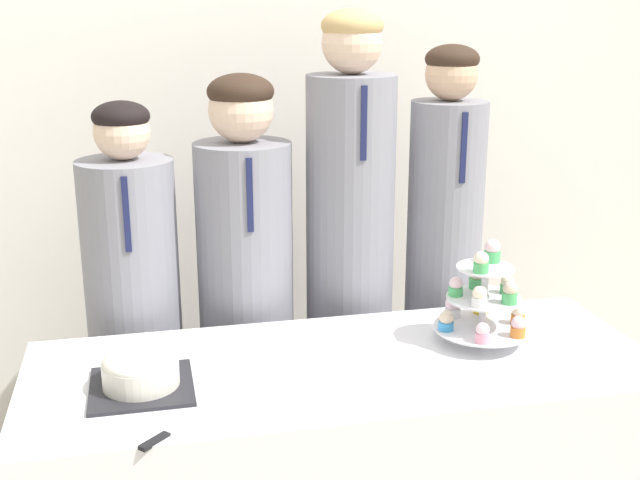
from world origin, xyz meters
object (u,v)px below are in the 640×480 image
Objects in this scene: round_cake at (141,369)px; student_2 at (350,277)px; cupcake_stand at (484,300)px; cake_knife at (170,432)px; student_3 at (442,284)px; student_1 at (247,312)px; student_0 at (136,335)px.

student_2 is (0.68, 0.56, -0.00)m from round_cake.
cupcake_stand is (0.94, 0.09, 0.07)m from round_cake.
cake_knife is 0.94m from cupcake_stand.
student_3 is at bearing 29.17° from round_cake.
cake_knife is at bearing -128.00° from student_2.
round_cake is at bearing -174.81° from cupcake_stand.
student_1 is 0.67m from student_3.
cupcake_stand is at bearing -97.85° from student_3.
cupcake_stand is 0.55m from student_2.
student_3 is at bearing -0.00° from student_0.
student_1 reaches higher than round_cake.
student_2 is (0.34, 0.00, 0.09)m from student_1.
cupcake_stand is 0.20× the size of student_1.
student_2 is at bearing 0.00° from student_0.
cake_knife is 0.14× the size of student_1.
round_cake is 0.18× the size of student_0.
student_1 is at bearing 0.00° from student_0.
cake_knife is at bearing -109.21° from student_1.
round_cake is 0.16× the size of student_3.
student_2 reaches higher than student_0.
round_cake is 0.94m from cupcake_stand.
round_cake is 0.25m from cake_knife.
student_2 is at bearing 180.00° from student_3.
student_0 reaches higher than cake_knife.
student_1 reaches higher than cupcake_stand.
student_3 is (0.94, 0.79, 0.00)m from cake_knife.
cupcake_stand is at bearing -23.03° from cake_knife.
cupcake_stand is (0.88, 0.32, 0.12)m from cake_knife.
student_0 is at bearing 52.55° from cake_knife.
student_0 is 0.84× the size of student_2.
student_2 is (-0.26, 0.47, -0.07)m from cupcake_stand.
student_0 is 0.71m from student_2.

